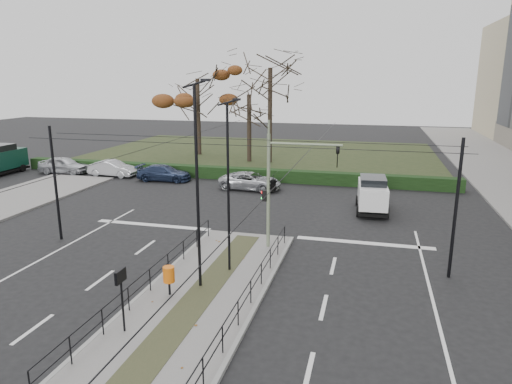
{
  "coord_description": "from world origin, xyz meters",
  "views": [
    {
      "loc": [
        6.1,
        -17.58,
        8.25
      ],
      "look_at": [
        0.16,
        5.54,
        2.33
      ],
      "focal_mm": 32.0,
      "sensor_mm": 36.0,
      "label": 1
    }
  ],
  "objects_px": {
    "parked_car_second": "(113,168)",
    "rust_tree": "(197,79)",
    "traffic_light": "(275,183)",
    "bare_tree_center": "(270,75)",
    "parked_car_third": "(164,173)",
    "bare_tree_near": "(249,99)",
    "streetlamp_median_near": "(198,186)",
    "white_van": "(372,193)",
    "info_panel": "(121,283)",
    "parked_car_fourth": "(250,181)",
    "litter_bin": "(169,275)",
    "streetlamp_median_far": "(229,186)",
    "parked_car_first": "(64,165)"
  },
  "relations": [
    {
      "from": "parked_car_second",
      "to": "rust_tree",
      "type": "height_order",
      "value": "rust_tree"
    },
    {
      "from": "traffic_light",
      "to": "bare_tree_center",
      "type": "relative_size",
      "value": 0.46
    },
    {
      "from": "parked_car_third",
      "to": "bare_tree_near",
      "type": "xyz_separation_m",
      "value": [
        4.57,
        10.26,
        5.63
      ]
    },
    {
      "from": "streetlamp_median_near",
      "to": "white_van",
      "type": "xyz_separation_m",
      "value": [
        6.56,
        13.2,
        -3.09
      ]
    },
    {
      "from": "info_panel",
      "to": "parked_car_fourth",
      "type": "relative_size",
      "value": 0.46
    },
    {
      "from": "info_panel",
      "to": "rust_tree",
      "type": "height_order",
      "value": "rust_tree"
    },
    {
      "from": "info_panel",
      "to": "streetlamp_median_near",
      "type": "relative_size",
      "value": 0.27
    },
    {
      "from": "parked_car_second",
      "to": "litter_bin",
      "type": "bearing_deg",
      "value": -142.38
    },
    {
      "from": "streetlamp_median_far",
      "to": "streetlamp_median_near",
      "type": "bearing_deg",
      "value": -109.95
    },
    {
      "from": "bare_tree_center",
      "to": "traffic_light",
      "type": "bearing_deg",
      "value": -76.69
    },
    {
      "from": "parked_car_second",
      "to": "parked_car_third",
      "type": "distance_m",
      "value": 5.15
    },
    {
      "from": "streetlamp_median_far",
      "to": "bare_tree_center",
      "type": "xyz_separation_m",
      "value": [
        -4.25,
        26.72,
        4.76
      ]
    },
    {
      "from": "litter_bin",
      "to": "parked_car_first",
      "type": "height_order",
      "value": "parked_car_first"
    },
    {
      "from": "streetlamp_median_near",
      "to": "white_van",
      "type": "relative_size",
      "value": 1.92
    },
    {
      "from": "parked_car_first",
      "to": "parked_car_second",
      "type": "xyz_separation_m",
      "value": [
        4.9,
        0.01,
        -0.07
      ]
    },
    {
      "from": "info_panel",
      "to": "white_van",
      "type": "distance_m",
      "value": 18.73
    },
    {
      "from": "streetlamp_median_far",
      "to": "parked_car_third",
      "type": "xyz_separation_m",
      "value": [
        -10.96,
        16.46,
        -3.23
      ]
    },
    {
      "from": "parked_car_third",
      "to": "white_van",
      "type": "relative_size",
      "value": 1.07
    },
    {
      "from": "parked_car_third",
      "to": "bare_tree_center",
      "type": "bearing_deg",
      "value": -36.86
    },
    {
      "from": "streetlamp_median_near",
      "to": "parked_car_first",
      "type": "distance_m",
      "value": 27.91
    },
    {
      "from": "bare_tree_center",
      "to": "parked_car_second",
      "type": "bearing_deg",
      "value": -140.6
    },
    {
      "from": "litter_bin",
      "to": "parked_car_second",
      "type": "bearing_deg",
      "value": 126.27
    },
    {
      "from": "litter_bin",
      "to": "rust_tree",
      "type": "xyz_separation_m",
      "value": [
        -11.4,
        32.46,
        7.34
      ]
    },
    {
      "from": "rust_tree",
      "to": "litter_bin",
      "type": "bearing_deg",
      "value": -70.65
    },
    {
      "from": "parked_car_second",
      "to": "parked_car_fourth",
      "type": "distance_m",
      "value": 13.0
    },
    {
      "from": "streetlamp_median_far",
      "to": "rust_tree",
      "type": "xyz_separation_m",
      "value": [
        -12.95,
        29.64,
        4.41
      ]
    },
    {
      "from": "info_panel",
      "to": "parked_car_first",
      "type": "height_order",
      "value": "info_panel"
    },
    {
      "from": "rust_tree",
      "to": "parked_car_second",
      "type": "bearing_deg",
      "value": -103.94
    },
    {
      "from": "litter_bin",
      "to": "bare_tree_center",
      "type": "bearing_deg",
      "value": 95.23
    },
    {
      "from": "streetlamp_median_far",
      "to": "rust_tree",
      "type": "bearing_deg",
      "value": 113.6
    },
    {
      "from": "litter_bin",
      "to": "parked_car_third",
      "type": "distance_m",
      "value": 21.46
    },
    {
      "from": "white_van",
      "to": "bare_tree_near",
      "type": "distance_m",
      "value": 20.3
    },
    {
      "from": "parked_car_third",
      "to": "rust_tree",
      "type": "height_order",
      "value": "rust_tree"
    },
    {
      "from": "parked_car_third",
      "to": "white_van",
      "type": "bearing_deg",
      "value": -110.38
    },
    {
      "from": "bare_tree_center",
      "to": "streetlamp_median_far",
      "type": "bearing_deg",
      "value": -80.96
    },
    {
      "from": "white_van",
      "to": "bare_tree_near",
      "type": "bearing_deg",
      "value": 128.73
    },
    {
      "from": "traffic_light",
      "to": "parked_car_first",
      "type": "bearing_deg",
      "value": 148.37
    },
    {
      "from": "info_panel",
      "to": "rust_tree",
      "type": "distance_m",
      "value": 37.52
    },
    {
      "from": "parked_car_first",
      "to": "info_panel",
      "type": "bearing_deg",
      "value": -141.5
    },
    {
      "from": "info_panel",
      "to": "parked_car_second",
      "type": "relative_size",
      "value": 0.52
    },
    {
      "from": "streetlamp_median_far",
      "to": "bare_tree_near",
      "type": "height_order",
      "value": "bare_tree_near"
    },
    {
      "from": "white_van",
      "to": "rust_tree",
      "type": "height_order",
      "value": "rust_tree"
    },
    {
      "from": "streetlamp_median_far",
      "to": "info_panel",
      "type": "bearing_deg",
      "value": -108.5
    },
    {
      "from": "bare_tree_center",
      "to": "litter_bin",
      "type": "bearing_deg",
      "value": -84.77
    },
    {
      "from": "litter_bin",
      "to": "white_van",
      "type": "height_order",
      "value": "white_van"
    },
    {
      "from": "streetlamp_median_near",
      "to": "bare_tree_center",
      "type": "distance_m",
      "value": 29.08
    },
    {
      "from": "streetlamp_median_near",
      "to": "bare_tree_center",
      "type": "bearing_deg",
      "value": 97.19
    },
    {
      "from": "traffic_light",
      "to": "litter_bin",
      "type": "bearing_deg",
      "value": -115.05
    },
    {
      "from": "parked_car_second",
      "to": "bare_tree_center",
      "type": "height_order",
      "value": "bare_tree_center"
    },
    {
      "from": "info_panel",
      "to": "parked_car_third",
      "type": "xyz_separation_m",
      "value": [
        -9.08,
        22.09,
        -1.19
      ]
    }
  ]
}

